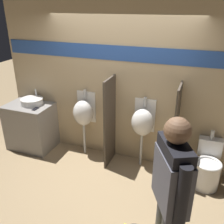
# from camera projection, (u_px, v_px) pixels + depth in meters

# --- Properties ---
(ground_plane) EXTENTS (16.00, 16.00, 0.00)m
(ground_plane) POSITION_uv_depth(u_px,v_px,m) (109.00, 172.00, 4.27)
(ground_plane) COLOR #997F5B
(display_wall) EXTENTS (4.40, 0.07, 2.70)m
(display_wall) POSITION_uv_depth(u_px,v_px,m) (121.00, 86.00, 4.24)
(display_wall) COLOR tan
(display_wall) RESTS_ON ground_plane
(sink_counter) EXTENTS (0.86, 0.62, 0.89)m
(sink_counter) POSITION_uv_depth(u_px,v_px,m) (31.00, 126.00, 4.87)
(sink_counter) COLOR gray
(sink_counter) RESTS_ON ground_plane
(sink_basin) EXTENTS (0.41, 0.41, 0.25)m
(sink_basin) POSITION_uv_depth(u_px,v_px,m) (32.00, 101.00, 4.70)
(sink_basin) COLOR white
(sink_basin) RESTS_ON sink_counter
(cell_phone) EXTENTS (0.07, 0.14, 0.01)m
(cell_phone) POSITION_uv_depth(u_px,v_px,m) (35.00, 109.00, 4.50)
(cell_phone) COLOR black
(cell_phone) RESTS_ON sink_counter
(divider_near_counter) EXTENTS (0.03, 0.51, 1.56)m
(divider_near_counter) POSITION_uv_depth(u_px,v_px,m) (110.00, 122.00, 4.26)
(divider_near_counter) COLOR #4C4238
(divider_near_counter) RESTS_ON ground_plane
(divider_mid) EXTENTS (0.03, 0.51, 1.56)m
(divider_mid) POSITION_uv_depth(u_px,v_px,m) (175.00, 133.00, 3.91)
(divider_mid) COLOR #4C4238
(divider_mid) RESTS_ON ground_plane
(urinal_near_counter) EXTENTS (0.38, 0.31, 1.24)m
(urinal_near_counter) POSITION_uv_depth(u_px,v_px,m) (83.00, 113.00, 4.51)
(urinal_near_counter) COLOR silver
(urinal_near_counter) RESTS_ON ground_plane
(urinal_far) EXTENTS (0.38, 0.31, 1.24)m
(urinal_far) POSITION_uv_depth(u_px,v_px,m) (143.00, 122.00, 4.15)
(urinal_far) COLOR silver
(urinal_far) RESTS_ON ground_plane
(toilet) EXTENTS (0.40, 0.57, 0.85)m
(toilet) POSITION_uv_depth(u_px,v_px,m) (207.00, 169.00, 3.87)
(toilet) COLOR white
(toilet) RESTS_ON ground_plane
(person_in_vest) EXTENTS (0.42, 0.57, 1.79)m
(person_in_vest) POSITION_uv_depth(u_px,v_px,m) (170.00, 190.00, 2.34)
(person_in_vest) COLOR #3D3D42
(person_in_vest) RESTS_ON ground_plane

